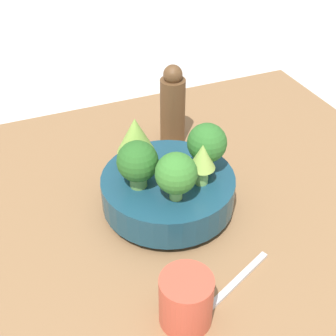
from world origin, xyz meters
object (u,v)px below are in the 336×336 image
(cup, at_px, (186,300))
(fork, at_px, (233,285))
(bowl, at_px, (168,190))
(pepper_mill, at_px, (173,107))

(cup, bearing_deg, fork, 15.09)
(bowl, relative_size, fork, 1.48)
(bowl, height_order, pepper_mill, pepper_mill)
(bowl, height_order, cup, cup)
(bowl, height_order, fork, bowl)
(pepper_mill, bearing_deg, bowl, -114.94)
(bowl, relative_size, pepper_mill, 1.32)
(cup, distance_m, pepper_mill, 0.45)
(cup, xyz_separation_m, pepper_mill, (0.16, 0.42, 0.04))
(cup, relative_size, pepper_mill, 0.46)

